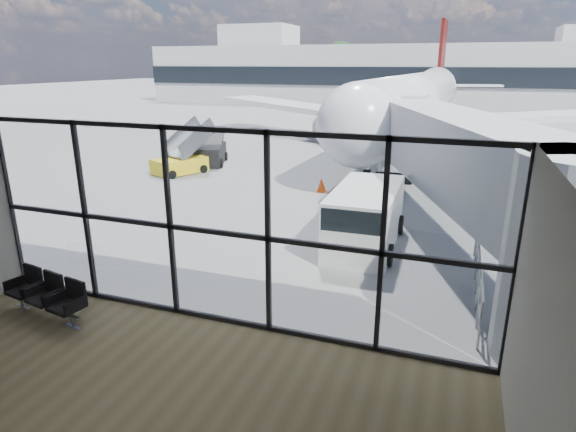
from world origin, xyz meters
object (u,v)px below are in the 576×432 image
Objects in this scene: belt_loader at (211,153)px; mobile_stairs at (181,163)px; airliner at (415,100)px; seating_row at (49,293)px; service_van at (365,217)px.

belt_loader is 2.89m from mobile_stairs.
airliner is 19.29m from mobile_stairs.
airliner is at bearing 90.41° from seating_row.
airliner is 16.81m from belt_loader.
seating_row is at bearing -44.80° from mobile_stairs.
belt_loader is 1.22× the size of mobile_stairs.
seating_row is 9.30m from service_van.
belt_loader is at bearing 109.27° from mobile_stairs.
seating_row is at bearing -93.04° from belt_loader.
service_van reaches higher than seating_row.
seating_row is at bearing -132.46° from service_van.
mobile_stairs is at bearing -121.07° from airliner.
mobile_stairs reaches higher than service_van.
seating_row is 0.65× the size of mobile_stairs.
mobile_stairs is (-11.49, 7.51, -0.44)m from service_van.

